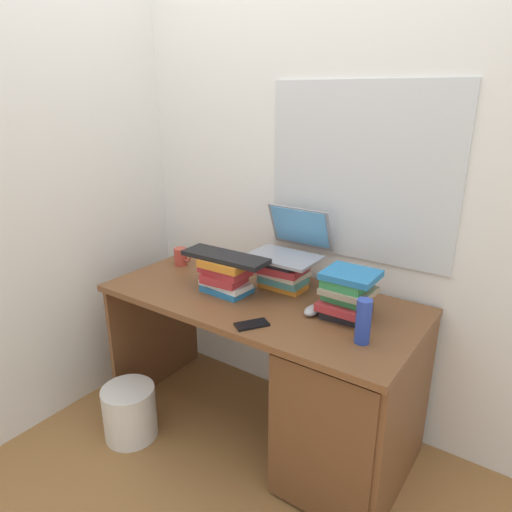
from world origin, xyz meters
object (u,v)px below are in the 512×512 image
(laptop, at_px, (291,244))
(water_bottle, at_px, (363,321))
(computer_mouse, at_px, (313,310))
(mug, at_px, (181,257))
(cell_phone, at_px, (252,324))
(wastebasket, at_px, (130,412))
(book_stack_keyboard_riser, at_px, (226,275))
(keyboard, at_px, (225,257))
(book_stack_side, at_px, (347,294))
(book_stack_tall, at_px, (283,272))
(desk, at_px, (326,388))

(laptop, distance_m, water_bottle, 0.62)
(computer_mouse, bearing_deg, mug, 172.23)
(cell_phone, bearing_deg, mug, -172.66)
(mug, relative_size, water_bottle, 0.61)
(computer_mouse, xyz_separation_m, wastebasket, (-0.78, -0.39, -0.62))
(book_stack_keyboard_riser, bearing_deg, keyboard, -40.85)
(book_stack_side, bearing_deg, book_stack_keyboard_riser, -170.79)
(book_stack_side, distance_m, wastebasket, 1.24)
(book_stack_keyboard_riser, height_order, computer_mouse, book_stack_keyboard_riser)
(book_stack_keyboard_riser, relative_size, keyboard, 0.58)
(computer_mouse, xyz_separation_m, cell_phone, (-0.15, -0.23, -0.01))
(mug, bearing_deg, laptop, 9.43)
(wastebasket, bearing_deg, cell_phone, 14.30)
(mug, distance_m, cell_phone, 0.81)
(wastebasket, bearing_deg, book_stack_side, 26.71)
(keyboard, bearing_deg, mug, 159.08)
(book_stack_tall, xyz_separation_m, book_stack_keyboard_riser, (-0.19, -0.20, 0.01))
(desk, xyz_separation_m, keyboard, (-0.53, -0.03, 0.51))
(water_bottle, bearing_deg, desk, 151.25)
(cell_phone, bearing_deg, wastebasket, -132.42)
(computer_mouse, bearing_deg, book_stack_side, 27.07)
(desk, xyz_separation_m, computer_mouse, (-0.09, 0.01, 0.35))
(wastebasket, bearing_deg, laptop, 49.05)
(laptop, relative_size, water_bottle, 1.86)
(desk, relative_size, book_stack_side, 6.75)
(laptop, distance_m, mug, 0.66)
(cell_phone, bearing_deg, book_stack_keyboard_riser, 178.68)
(water_bottle, xyz_separation_m, cell_phone, (-0.42, -0.13, -0.08))
(book_stack_side, bearing_deg, desk, -116.95)
(desk, bearing_deg, book_stack_keyboard_riser, -177.53)
(book_stack_tall, bearing_deg, cell_phone, -75.72)
(book_stack_tall, distance_m, book_stack_side, 0.39)
(keyboard, xyz_separation_m, wastebasket, (-0.34, -0.36, -0.78))
(book_stack_tall, bearing_deg, water_bottle, -27.46)
(book_stack_keyboard_riser, xyz_separation_m, computer_mouse, (0.45, 0.03, -0.07))
(book_stack_side, bearing_deg, cell_phone, -133.11)
(book_stack_side, relative_size, cell_phone, 1.60)
(water_bottle, bearing_deg, keyboard, 174.22)
(book_stack_side, xyz_separation_m, mug, (-1.00, 0.06, -0.05))
(book_stack_tall, distance_m, computer_mouse, 0.31)
(book_stack_side, bearing_deg, water_bottle, -49.60)
(keyboard, distance_m, cell_phone, 0.40)
(book_stack_tall, bearing_deg, desk, -26.78)
(book_stack_side, relative_size, mug, 2.00)
(desk, relative_size, cell_phone, 10.80)
(keyboard, relative_size, water_bottle, 2.37)
(water_bottle, height_order, cell_phone, water_bottle)
(book_stack_tall, relative_size, laptop, 0.71)
(cell_phone, bearing_deg, desk, 76.41)
(book_stack_tall, distance_m, water_bottle, 0.59)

